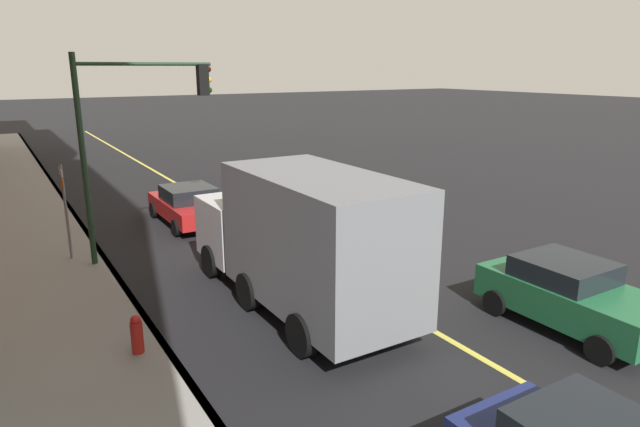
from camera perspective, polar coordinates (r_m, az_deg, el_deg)
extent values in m
plane|color=black|center=(16.57, -1.15, -4.80)|extent=(200.00, 200.00, 0.00)
cube|color=gray|center=(14.61, -25.03, -8.75)|extent=(80.00, 3.13, 0.15)
cube|color=slate|center=(14.80, -19.29, -7.86)|extent=(80.00, 0.16, 0.15)
cube|color=#D8CC4C|center=(16.57, -1.15, -4.78)|extent=(80.00, 0.16, 0.01)
cube|color=red|center=(20.83, -13.46, 0.61)|extent=(4.27, 1.84, 0.58)
cube|color=black|center=(20.61, -13.46, 2.03)|extent=(1.87, 1.69, 0.53)
cylinder|color=black|center=(21.98, -16.79, 0.34)|extent=(0.60, 0.22, 0.60)
cylinder|color=black|center=(22.47, -12.37, 0.95)|extent=(0.60, 0.22, 0.60)
cylinder|color=black|center=(19.35, -14.62, -1.45)|extent=(0.60, 0.22, 0.60)
cylinder|color=black|center=(19.91, -9.68, -0.71)|extent=(0.60, 0.22, 0.60)
cube|color=#1E6038|center=(13.40, 24.60, -8.05)|extent=(3.94, 1.82, 0.75)
cube|color=black|center=(13.32, 23.98, -5.33)|extent=(1.80, 1.67, 0.46)
cylinder|color=black|center=(12.24, 27.08, -12.47)|extent=(0.60, 0.22, 0.60)
cylinder|color=black|center=(14.89, 22.28, -7.07)|extent=(0.60, 0.22, 0.60)
cylinder|color=black|center=(13.58, 17.73, -8.77)|extent=(0.60, 0.22, 0.60)
cube|color=#A8AAB2|center=(23.76, -3.79, 2.80)|extent=(4.63, 1.81, 0.63)
cube|color=black|center=(23.76, -3.96, 4.28)|extent=(2.12, 1.66, 0.58)
cylinder|color=black|center=(22.96, -0.04, 1.59)|extent=(0.60, 0.22, 0.60)
cylinder|color=black|center=(22.12, -3.96, 1.04)|extent=(0.60, 0.22, 0.60)
cylinder|color=black|center=(25.56, -3.61, 2.94)|extent=(0.60, 0.22, 0.60)
cylinder|color=black|center=(24.80, -7.23, 2.48)|extent=(0.60, 0.22, 0.60)
cube|color=silver|center=(15.59, -7.32, -1.28)|extent=(2.06, 2.44, 1.65)
cube|color=slate|center=(12.22, -0.15, -2.65)|extent=(5.15, 2.44, 2.91)
cylinder|color=black|center=(15.43, -11.19, -4.84)|extent=(0.90, 0.28, 0.90)
cylinder|color=black|center=(16.32, -3.47, -3.47)|extent=(0.90, 0.28, 0.90)
cylinder|color=black|center=(11.20, -1.89, -12.43)|extent=(0.90, 0.28, 0.90)
cylinder|color=black|center=(12.39, 7.70, -9.74)|extent=(0.90, 0.28, 0.90)
cylinder|color=black|center=(13.29, -7.42, -7.98)|extent=(0.90, 0.28, 0.90)
cylinder|color=black|center=(14.31, 1.20, -6.14)|extent=(0.90, 0.28, 0.90)
cylinder|color=#1E3823|center=(16.44, -23.23, 4.60)|extent=(0.16, 0.16, 5.98)
cylinder|color=#1E3823|center=(16.60, -17.60, 14.54)|extent=(0.10, 3.76, 0.10)
cube|color=black|center=(17.08, -12.04, 13.38)|extent=(0.28, 0.30, 0.90)
sphere|color=#360605|center=(17.14, -11.51, 14.41)|extent=(0.18, 0.18, 0.18)
sphere|color=gold|center=(17.14, -11.46, 13.41)|extent=(0.18, 0.18, 0.18)
sphere|color=black|center=(17.15, -11.41, 12.41)|extent=(0.18, 0.18, 0.18)
cylinder|color=slate|center=(17.51, -24.75, -0.13)|extent=(0.08, 0.08, 2.92)
cube|color=white|center=(17.25, -25.27, 3.90)|extent=(0.60, 0.02, 0.20)
cube|color=#DB5919|center=(17.31, -25.15, 2.77)|extent=(0.44, 0.02, 0.28)
cylinder|color=red|center=(11.65, -18.38, -12.38)|extent=(0.24, 0.24, 0.80)
sphere|color=red|center=(11.46, -18.56, -10.42)|extent=(0.20, 0.20, 0.20)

